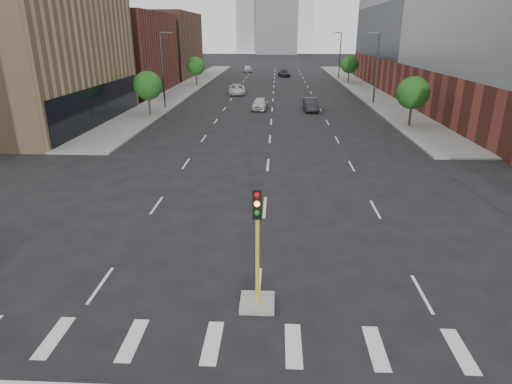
# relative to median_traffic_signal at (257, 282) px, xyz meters

# --- Properties ---
(sidewalk_left_far) EXTENTS (5.00, 92.00, 0.15)m
(sidewalk_left_far) POSITION_rel_median_traffic_signal_xyz_m (-15.00, 65.03, -0.90)
(sidewalk_left_far) COLOR gray
(sidewalk_left_far) RESTS_ON ground
(sidewalk_right_far) EXTENTS (5.00, 92.00, 0.15)m
(sidewalk_right_far) POSITION_rel_median_traffic_signal_xyz_m (15.00, 65.03, -0.90)
(sidewalk_right_far) COLOR gray
(sidewalk_right_far) RESTS_ON ground
(building_left_far_a) EXTENTS (20.00, 22.00, 12.00)m
(building_left_far_a) POSITION_rel_median_traffic_signal_xyz_m (-27.50, 57.03, 5.03)
(building_left_far_a) COLOR brown
(building_left_far_a) RESTS_ON ground
(building_left_far_b) EXTENTS (20.00, 24.00, 13.00)m
(building_left_far_b) POSITION_rel_median_traffic_signal_xyz_m (-27.50, 83.03, 5.53)
(building_left_far_b) COLOR brown
(building_left_far_b) RESTS_ON ground
(building_right_main) EXTENTS (24.00, 70.00, 22.00)m
(building_right_main) POSITION_rel_median_traffic_signal_xyz_m (29.50, 51.03, 10.03)
(building_right_main) COLOR brown
(building_right_main) RESTS_ON ground
(tower_mid) EXTENTS (18.00, 18.00, 44.00)m
(tower_mid) POSITION_rel_median_traffic_signal_xyz_m (0.00, 191.03, 21.03)
(tower_mid) COLOR slate
(tower_mid) RESTS_ON ground
(median_traffic_signal) EXTENTS (1.20, 1.20, 4.40)m
(median_traffic_signal) POSITION_rel_median_traffic_signal_xyz_m (0.00, 0.00, 0.00)
(median_traffic_signal) COLOR #999993
(median_traffic_signal) RESTS_ON ground
(streetlight_right_a) EXTENTS (1.60, 0.22, 9.07)m
(streetlight_right_a) POSITION_rel_median_traffic_signal_xyz_m (13.41, 46.03, 4.04)
(streetlight_right_a) COLOR #2D2D30
(streetlight_right_a) RESTS_ON ground
(streetlight_right_b) EXTENTS (1.60, 0.22, 9.07)m
(streetlight_right_b) POSITION_rel_median_traffic_signal_xyz_m (13.41, 81.03, 4.04)
(streetlight_right_b) COLOR #2D2D30
(streetlight_right_b) RESTS_ON ground
(streetlight_left) EXTENTS (1.60, 0.22, 9.07)m
(streetlight_left) POSITION_rel_median_traffic_signal_xyz_m (-13.41, 41.03, 4.04)
(streetlight_left) COLOR #2D2D30
(streetlight_left) RESTS_ON ground
(tree_left_near) EXTENTS (3.20, 3.20, 4.85)m
(tree_left_near) POSITION_rel_median_traffic_signal_xyz_m (-14.00, 36.03, 2.42)
(tree_left_near) COLOR #382619
(tree_left_near) RESTS_ON ground
(tree_left_far) EXTENTS (3.20, 3.20, 4.85)m
(tree_left_far) POSITION_rel_median_traffic_signal_xyz_m (-14.00, 66.03, 2.42)
(tree_left_far) COLOR #382619
(tree_left_far) RESTS_ON ground
(tree_right_near) EXTENTS (3.20, 3.20, 4.85)m
(tree_right_near) POSITION_rel_median_traffic_signal_xyz_m (14.00, 31.03, 2.42)
(tree_right_near) COLOR #382619
(tree_right_near) RESTS_ON ground
(tree_right_far) EXTENTS (3.20, 3.20, 4.85)m
(tree_right_far) POSITION_rel_median_traffic_signal_xyz_m (14.00, 71.03, 2.42)
(tree_right_far) COLOR #382619
(tree_right_far) RESTS_ON ground
(car_near_left) EXTENTS (2.11, 4.53, 1.50)m
(car_near_left) POSITION_rel_median_traffic_signal_xyz_m (-1.50, 40.69, -0.22)
(car_near_left) COLOR silver
(car_near_left) RESTS_ON ground
(car_mid_right) EXTENTS (1.75, 4.70, 1.53)m
(car_mid_right) POSITION_rel_median_traffic_signal_xyz_m (4.72, 40.04, -0.21)
(car_mid_right) COLOR #222227
(car_mid_right) RESTS_ON ground
(car_far_left) EXTENTS (3.01, 5.61, 1.50)m
(car_far_left) POSITION_rel_median_traffic_signal_xyz_m (-5.65, 54.54, -0.22)
(car_far_left) COLOR silver
(car_far_left) RESTS_ON ground
(car_deep_right) EXTENTS (2.81, 5.20, 1.43)m
(car_deep_right) POSITION_rel_median_traffic_signal_xyz_m (2.01, 83.00, -0.26)
(car_deep_right) COLOR black
(car_deep_right) RESTS_ON ground
(car_distant) EXTENTS (2.22, 4.77, 1.58)m
(car_distant) POSITION_rel_median_traffic_signal_xyz_m (-6.60, 94.01, -0.18)
(car_distant) COLOR silver
(car_distant) RESTS_ON ground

